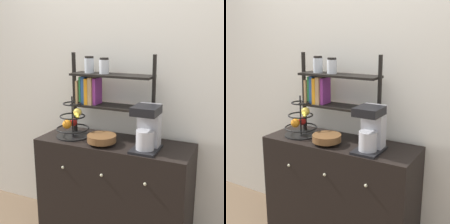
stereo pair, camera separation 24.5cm
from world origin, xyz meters
The scene contains 6 objects.
wall_back centered at (0.00, 0.50, 1.30)m, with size 7.00×0.05×2.60m, color silver.
sideboard centered at (0.00, 0.23, 0.44)m, with size 1.25×0.47×0.89m.
coffee_maker centered at (0.29, 0.17, 1.06)m, with size 0.19×0.25×0.34m.
fruit_stand centered at (-0.37, 0.21, 1.00)m, with size 0.28×0.28×0.34m.
wooden_bowl centered at (-0.06, 0.13, 0.93)m, with size 0.23×0.23×0.08m.
shelf_hutch centered at (-0.17, 0.32, 1.30)m, with size 0.73×0.20×0.69m.
Camera 2 is at (1.19, -1.82, 1.72)m, focal length 50.00 mm.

